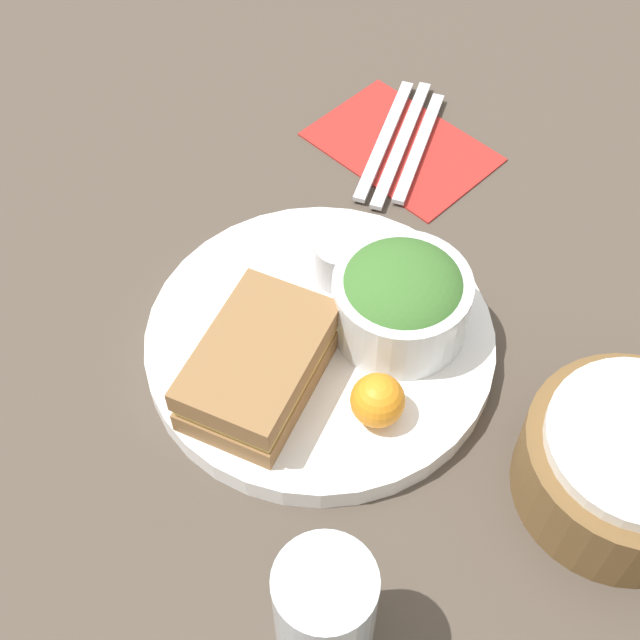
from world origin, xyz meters
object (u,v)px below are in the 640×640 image
(drink_glass, at_px, (325,613))
(dressing_cup, at_px, (340,260))
(fork, at_px, (385,139))
(bread_basket, at_px, (627,465))
(sandwich, at_px, (258,364))
(plate, at_px, (320,342))
(salad_bowl, at_px, (401,298))
(knife, at_px, (402,143))
(spoon, at_px, (419,147))

(drink_glass, bearing_deg, dressing_cup, -137.78)
(fork, bearing_deg, bread_basket, -139.22)
(sandwich, relative_size, bread_basket, 0.97)
(plate, bearing_deg, salad_bowl, 143.34)
(bread_basket, xyz_separation_m, fork, (-0.16, -0.38, -0.03))
(salad_bowl, height_order, fork, salad_bowl)
(bread_basket, distance_m, knife, 0.40)
(plate, xyz_separation_m, drink_glass, (0.17, 0.17, 0.05))
(sandwich, xyz_separation_m, drink_glass, (0.10, 0.17, 0.01))
(sandwich, bearing_deg, fork, -155.83)
(dressing_cup, xyz_separation_m, knife, (-0.18, -0.08, -0.04))
(bread_basket, height_order, knife, bread_basket)
(drink_glass, bearing_deg, fork, -142.32)
(sandwich, bearing_deg, dressing_cup, -165.90)
(dressing_cup, distance_m, fork, 0.20)
(dressing_cup, bearing_deg, sandwich, 14.10)
(bread_basket, distance_m, fork, 0.41)
(dressing_cup, xyz_separation_m, bread_basket, (-0.01, 0.28, -0.00))
(plate, height_order, drink_glass, drink_glass)
(bread_basket, bearing_deg, drink_glass, -17.74)
(knife, bearing_deg, salad_bowl, -165.80)
(plate, relative_size, fork, 1.60)
(fork, xyz_separation_m, spoon, (-0.02, 0.03, 0.00))
(bread_basket, bearing_deg, dressing_cup, -87.98)
(drink_glass, bearing_deg, plate, -134.47)
(plate, relative_size, sandwich, 1.90)
(fork, bearing_deg, drink_glass, -168.81)
(salad_bowl, bearing_deg, dressing_cup, -93.04)
(dressing_cup, xyz_separation_m, fork, (-0.17, -0.10, -0.04))
(salad_bowl, xyz_separation_m, spoon, (-0.19, -0.14, -0.05))
(plate, height_order, salad_bowl, salad_bowl)
(drink_glass, relative_size, knife, 0.60)
(salad_bowl, distance_m, fork, 0.25)
(plate, distance_m, fork, 0.26)
(salad_bowl, relative_size, spoon, 0.69)
(dressing_cup, relative_size, spoon, 0.27)
(drink_glass, height_order, knife, drink_glass)
(salad_bowl, xyz_separation_m, dressing_cup, (-0.00, -0.07, -0.02))
(plate, distance_m, drink_glass, 0.25)
(knife, bearing_deg, sandwich, 174.46)
(fork, bearing_deg, dressing_cup, -175.86)
(dressing_cup, relative_size, bread_basket, 0.28)
(drink_glass, bearing_deg, spoon, -146.42)
(plate, xyz_separation_m, dressing_cup, (-0.06, -0.03, 0.03))
(plate, bearing_deg, fork, -149.56)
(knife, bearing_deg, spoon, -90.00)
(dressing_cup, bearing_deg, salad_bowl, 86.96)
(drink_glass, relative_size, spoon, 0.70)
(dressing_cup, distance_m, bread_basket, 0.28)
(plate, height_order, sandwich, sandwich)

